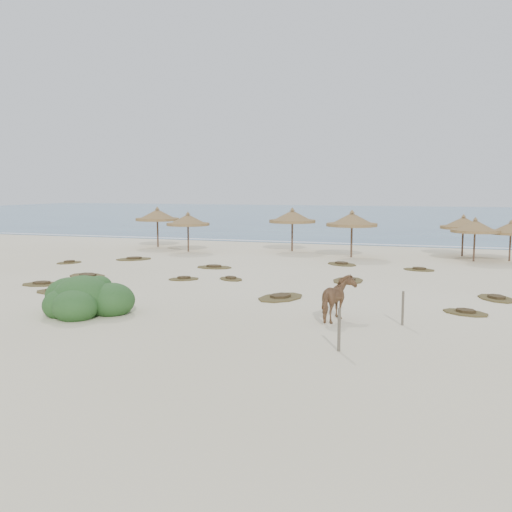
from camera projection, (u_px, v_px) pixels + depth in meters
The scene contains 29 objects.
ground at pixel (234, 305), 22.60m from camera, with size 160.00×160.00×0.00m, color beige.
ocean at pixel (393, 216), 93.37m from camera, with size 200.00×100.00×0.01m, color #2A5780.
foam_line at pixel (343, 244), 47.13m from camera, with size 70.00×0.60×0.01m, color silver.
palapa_0 at pixel (157, 216), 44.27m from camera, with size 3.48×3.48×3.16m.
palapa_1 at pixel (188, 221), 41.03m from camera, with size 3.91×3.91×2.91m.
palapa_2 at pixel (292, 217), 41.30m from camera, with size 3.99×3.99×3.20m.
palapa_3 at pixel (352, 220), 37.64m from camera, with size 4.40×4.40×3.17m.
palapa_4 at pixel (463, 223), 38.28m from camera, with size 3.96×3.96×2.85m.
palapa_5 at pixel (475, 227), 35.58m from camera, with size 3.15×3.15×2.80m.
palapa_6 at pixel (511, 229), 35.73m from camera, with size 3.11×3.11×2.63m.
horse at pixel (338, 299), 19.75m from camera, with size 0.84×1.85×1.56m, color brown.
fence_post_near at pixel (339, 330), 16.10m from camera, with size 0.09×0.09×1.24m, color brown.
fence_post_far at pixel (403, 308), 19.16m from camera, with size 0.08×0.08×1.17m, color brown.
bush at pixel (84, 299), 20.99m from camera, with size 3.64×3.21×1.63m.
scrub_0 at pixel (42, 284), 27.20m from camera, with size 2.21×1.80×0.16m.
scrub_1 at pixel (88, 276), 29.63m from camera, with size 2.95×2.62×0.16m.
scrub_2 at pixel (184, 279), 28.74m from camera, with size 1.84×1.68×0.16m.
scrub_3 at pixel (348, 280), 28.20m from camera, with size 1.46×2.25×0.16m.
scrub_4 at pixel (496, 298), 23.67m from camera, with size 2.02×2.33×0.16m.
scrub_6 at pixel (134, 259), 36.73m from camera, with size 2.71×2.66×0.16m.
scrub_7 at pixel (342, 264), 34.29m from camera, with size 2.49×2.41×0.16m.
scrub_8 at pixel (69, 262), 35.00m from camera, with size 1.62×1.88×0.16m.
scrub_9 at pixel (281, 297), 23.90m from camera, with size 2.28×2.78×0.16m.
scrub_10 at pixel (419, 269), 31.99m from camera, with size 1.98×1.51×0.16m.
scrub_11 at pixel (86, 292), 24.94m from camera, with size 1.39×2.03×0.16m.
scrub_12 at pixel (466, 312), 20.99m from camera, with size 2.01×1.72×0.16m.
scrub_13 at pixel (214, 267), 32.95m from camera, with size 2.12×1.41×0.16m.
scrub_14 at pixel (54, 291), 25.22m from camera, with size 1.86×1.31×0.16m.
scrub_15 at pixel (231, 279), 28.72m from camera, with size 1.78×1.67×0.16m.
Camera 1 is at (7.74, -20.83, 4.62)m, focal length 40.00 mm.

